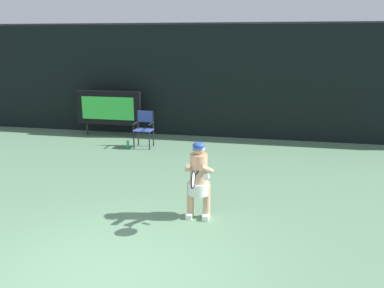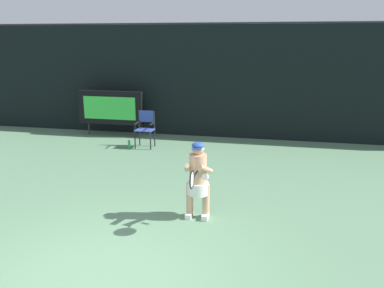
{
  "view_description": "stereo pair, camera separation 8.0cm",
  "coord_description": "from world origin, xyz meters",
  "px_view_note": "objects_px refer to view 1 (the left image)",
  "views": [
    {
      "loc": [
        2.17,
        -4.37,
        3.18
      ],
      "look_at": [
        0.55,
        3.49,
        1.05
      ],
      "focal_mm": 37.48,
      "sensor_mm": 36.0,
      "label": 1
    },
    {
      "loc": [
        2.25,
        -4.35,
        3.18
      ],
      "look_at": [
        0.55,
        3.49,
        1.05
      ],
      "focal_mm": 37.48,
      "sensor_mm": 36.0,
      "label": 2
    }
  ],
  "objects_px": {
    "umpire_chair": "(144,127)",
    "water_bottle": "(128,145)",
    "scoreboard": "(109,108)",
    "tennis_racket": "(193,179)",
    "tennis_player": "(199,178)"
  },
  "relations": [
    {
      "from": "tennis_player",
      "to": "tennis_racket",
      "type": "xyz_separation_m",
      "value": [
        0.03,
        -0.61,
        0.19
      ]
    },
    {
      "from": "umpire_chair",
      "to": "tennis_player",
      "type": "xyz_separation_m",
      "value": [
        2.5,
        -4.46,
        0.14
      ]
    },
    {
      "from": "umpire_chair",
      "to": "tennis_racket",
      "type": "height_order",
      "value": "tennis_racket"
    },
    {
      "from": "scoreboard",
      "to": "water_bottle",
      "type": "bearing_deg",
      "value": -51.4
    },
    {
      "from": "umpire_chair",
      "to": "tennis_racket",
      "type": "relative_size",
      "value": 1.79
    },
    {
      "from": "tennis_player",
      "to": "umpire_chair",
      "type": "bearing_deg",
      "value": 119.21
    },
    {
      "from": "umpire_chair",
      "to": "water_bottle",
      "type": "height_order",
      "value": "umpire_chair"
    },
    {
      "from": "scoreboard",
      "to": "tennis_racket",
      "type": "relative_size",
      "value": 3.65
    },
    {
      "from": "umpire_chair",
      "to": "tennis_player",
      "type": "height_order",
      "value": "tennis_player"
    },
    {
      "from": "scoreboard",
      "to": "water_bottle",
      "type": "relative_size",
      "value": 8.3
    },
    {
      "from": "umpire_chair",
      "to": "scoreboard",
      "type": "bearing_deg",
      "value": 144.21
    },
    {
      "from": "umpire_chair",
      "to": "tennis_racket",
      "type": "xyz_separation_m",
      "value": [
        2.52,
        -5.07,
        0.33
      ]
    },
    {
      "from": "scoreboard",
      "to": "tennis_player",
      "type": "height_order",
      "value": "scoreboard"
    },
    {
      "from": "water_bottle",
      "to": "tennis_player",
      "type": "height_order",
      "value": "tennis_player"
    },
    {
      "from": "scoreboard",
      "to": "water_bottle",
      "type": "distance_m",
      "value": 2.06
    }
  ]
}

